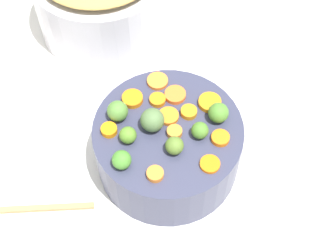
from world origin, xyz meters
TOP-DOWN VIEW (x-y plane):
  - tabletop at (0.00, 0.00)m, footprint 2.40×2.40m
  - serving_bowl_carrots at (-0.01, -0.03)m, footprint 0.25×0.25m
  - carrot_slice_0 at (0.02, 0.05)m, footprint 0.04×0.04m
  - carrot_slice_1 at (-0.00, -0.02)m, footprint 0.03×0.03m
  - carrot_slice_2 at (-0.05, 0.05)m, footprint 0.05×0.05m
  - carrot_slice_3 at (-0.01, -0.12)m, footprint 0.03×0.03m
  - carrot_slice_4 at (-0.03, -0.03)m, footprint 0.05×0.05m
  - carrot_slice_5 at (-0.11, -0.04)m, footprint 0.04×0.04m
  - carrot_slice_6 at (0.06, 0.03)m, footprint 0.04×0.04m
  - carrot_slice_7 at (-0.07, -0.08)m, footprint 0.05×0.05m
  - carrot_slice_8 at (-0.08, -0.01)m, footprint 0.04×0.04m
  - carrot_slice_9 at (0.07, -0.05)m, footprint 0.03×0.03m
  - carrot_slice_10 at (-0.07, -0.04)m, footprint 0.04×0.04m
  - carrot_slice_11 at (-0.04, 0.01)m, footprint 0.03×0.03m
  - brussels_sprout_0 at (-0.02, -0.05)m, footprint 0.04×0.04m
  - brussels_sprout_1 at (-0.02, 0.06)m, footprint 0.03×0.03m
  - brussels_sprout_2 at (0.01, -0.09)m, footprint 0.03×0.03m
  - brussels_sprout_3 at (0.03, -0.02)m, footprint 0.03×0.03m
  - brussels_sprout_4 at (-0.04, -0.11)m, footprint 0.03×0.03m
  - brussels_sprout_5 at (0.05, -0.10)m, footprint 0.03×0.03m
  - brussels_sprout_6 at (0.01, 0.02)m, footprint 0.03×0.03m

SIDE VIEW (x-z plane):
  - tabletop at x=0.00m, z-range 0.00..0.02m
  - serving_bowl_carrots at x=-0.01m, z-range 0.02..0.13m
  - carrot_slice_6 at x=0.06m, z-range 0.13..0.14m
  - carrot_slice_5 at x=-0.11m, z-range 0.13..0.14m
  - carrot_slice_4 at x=-0.03m, z-range 0.13..0.14m
  - carrot_slice_8 at x=-0.08m, z-range 0.13..0.14m
  - carrot_slice_10 at x=-0.07m, z-range 0.13..0.14m
  - carrot_slice_0 at x=0.02m, z-range 0.13..0.14m
  - carrot_slice_2 at x=-0.05m, z-range 0.13..0.14m
  - carrot_slice_9 at x=0.07m, z-range 0.13..0.14m
  - carrot_slice_7 at x=-0.07m, z-range 0.13..0.14m
  - carrot_slice_11 at x=-0.04m, z-range 0.13..0.14m
  - carrot_slice_1 at x=0.00m, z-range 0.13..0.14m
  - carrot_slice_3 at x=-0.01m, z-range 0.13..0.14m
  - brussels_sprout_2 at x=0.01m, z-range 0.13..0.16m
  - brussels_sprout_6 at x=0.01m, z-range 0.13..0.16m
  - brussels_sprout_3 at x=0.03m, z-range 0.13..0.16m
  - brussels_sprout_5 at x=0.05m, z-range 0.13..0.16m
  - brussels_sprout_1 at x=-0.02m, z-range 0.13..0.16m
  - brussels_sprout_4 at x=-0.04m, z-range 0.13..0.16m
  - brussels_sprout_0 at x=-0.02m, z-range 0.13..0.17m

